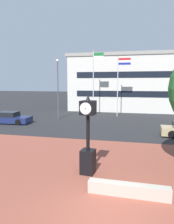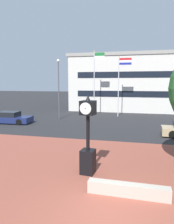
% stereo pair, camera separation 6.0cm
% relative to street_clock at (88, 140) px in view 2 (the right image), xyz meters
% --- Properties ---
extents(ground_plane, '(200.00, 200.00, 0.00)m').
position_rel_street_clock_xyz_m(ground_plane, '(1.35, -3.04, -1.67)').
color(ground_plane, '#262628').
extents(plaza_brick_paving, '(44.00, 13.15, 0.01)m').
position_rel_street_clock_xyz_m(plaza_brick_paving, '(1.35, -0.46, -1.67)').
color(plaza_brick_paving, brown).
rests_on(plaza_brick_paving, ground).
extents(planter_wall, '(3.21, 0.47, 0.50)m').
position_rel_street_clock_xyz_m(planter_wall, '(2.02, -1.70, -1.42)').
color(planter_wall, '#ADA393').
rests_on(planter_wall, ground).
extents(street_clock, '(0.73, 0.78, 3.87)m').
position_rel_street_clock_xyz_m(street_clock, '(0.00, 0.00, 0.00)').
color(street_clock, black).
rests_on(street_clock, ground).
extents(car_street_near, '(4.61, 2.14, 1.28)m').
position_rel_street_clock_xyz_m(car_street_near, '(-11.35, 10.93, -1.10)').
color(car_street_near, navy).
rests_on(car_street_near, ground).
extents(flagpole_primary, '(1.43, 0.14, 8.67)m').
position_rel_street_clock_xyz_m(flagpole_primary, '(-3.36, 18.58, 3.33)').
color(flagpole_primary, silver).
rests_on(flagpole_primary, ground).
extents(flagpole_secondary, '(1.67, 0.14, 7.89)m').
position_rel_street_clock_xyz_m(flagpole_secondary, '(-0.05, 18.58, 3.00)').
color(flagpole_secondary, silver).
rests_on(flagpole_secondary, ground).
extents(civic_building, '(31.56, 12.84, 8.94)m').
position_rel_street_clock_xyz_m(civic_building, '(7.12, 28.48, 2.81)').
color(civic_building, beige).
rests_on(civic_building, ground).
extents(street_lamp_post, '(0.36, 0.36, 7.24)m').
position_rel_street_clock_xyz_m(street_lamp_post, '(-7.12, 14.80, 2.71)').
color(street_lamp_post, '#4C4C51').
rests_on(street_lamp_post, ground).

